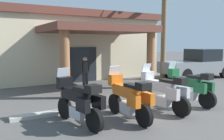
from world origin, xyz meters
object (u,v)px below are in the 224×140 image
at_px(motorcycle_green, 190,87).
at_px(pedestrian, 85,70).
at_px(motorcycle_silver, 164,92).
at_px(pickup_truck_gray, 198,64).
at_px(motel_building, 68,45).
at_px(motorcycle_black, 79,101).
at_px(motorcycle_orange, 129,98).

bearing_deg(motorcycle_green, pedestrian, 15.28).
relative_size(motorcycle_silver, motorcycle_green, 1.00).
bearing_deg(motorcycle_green, pickup_truck_gray, -60.00).
relative_size(motel_building, motorcycle_green, 5.56).
xyz_separation_m(motorcycle_black, motorcycle_silver, (3.05, -0.14, 0.00)).
bearing_deg(motel_building, motorcycle_black, -107.71).
bearing_deg(motorcycle_black, motel_building, -29.20).
relative_size(motorcycle_orange, motorcycle_green, 1.00).
distance_m(motorcycle_orange, pickup_truck_gray, 10.22).
xyz_separation_m(motel_building, motorcycle_black, (-2.83, -9.65, -1.53)).
bearing_deg(motorcycle_orange, motel_building, -10.16).
height_order(motorcycle_orange, motorcycle_silver, same).
height_order(motel_building, pedestrian, motel_building).
xyz_separation_m(motorcycle_black, pedestrian, (2.29, 5.15, 0.24)).
bearing_deg(motorcycle_green, motorcycle_silver, 90.43).
relative_size(pedestrian, pickup_truck_gray, 0.31).
bearing_deg(motorcycle_silver, pickup_truck_gray, -63.92).
bearing_deg(pickup_truck_gray, motorcycle_orange, -146.99).
relative_size(motorcycle_orange, motorcycle_silver, 1.00).
height_order(motorcycle_orange, motorcycle_green, same).
bearing_deg(motorcycle_orange, motorcycle_green, -84.95).
bearing_deg(motel_building, pickup_truck_gray, -33.99).
distance_m(motorcycle_black, pedestrian, 5.65).
relative_size(motorcycle_silver, pickup_truck_gray, 0.42).
height_order(motel_building, motorcycle_black, motel_building).
bearing_deg(motel_building, pedestrian, -98.17).
height_order(motorcycle_orange, pedestrian, pedestrian).
height_order(motorcycle_silver, pickup_truck_gray, pickup_truck_gray).
distance_m(motorcycle_black, motorcycle_silver, 3.05).
distance_m(motel_building, pickup_truck_gray, 9.04).
xyz_separation_m(motel_building, pedestrian, (-0.54, -4.50, -1.29)).
height_order(motel_building, motorcycle_green, motel_building).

